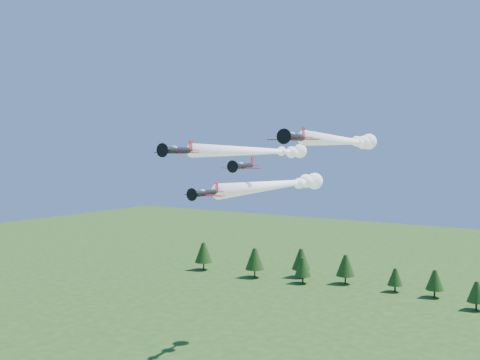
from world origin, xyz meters
The scene contains 5 objects.
plane_lead centered at (-1.99, 19.92, 43.02)m, with size 7.70×48.90×3.70m.
plane_left centered at (-13.96, 32.32, 49.64)m, with size 11.02×62.07×3.70m.
plane_right centered at (6.64, 31.61, 51.66)m, with size 11.18×53.66×3.70m.
plane_slot centered at (-2.45, 6.33, 46.86)m, with size 7.70×8.36×2.70m.
treeline centered at (-22.82, 109.94, 6.59)m, with size 177.46×19.35×11.67m.
Camera 1 is at (48.78, -72.76, 49.06)m, focal length 40.00 mm.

